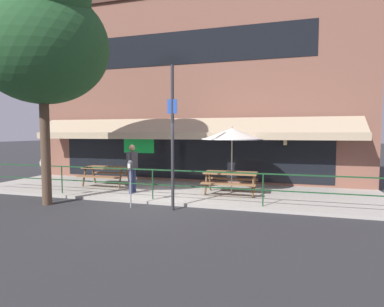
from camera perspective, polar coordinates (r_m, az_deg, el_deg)
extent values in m
plane|color=#2D2D30|center=(9.57, -8.20, -9.55)|extent=(120.00, 120.00, 0.00)
cube|color=#ADA89E|center=(11.37, -4.07, -7.08)|extent=(15.00, 4.00, 0.10)
cube|color=brown|center=(13.42, -0.82, 11.87)|extent=(15.00, 0.50, 8.14)
cube|color=black|center=(13.54, -1.16, 19.54)|extent=(10.50, 0.02, 1.40)
cube|color=black|center=(13.07, -1.14, 0.13)|extent=(12.00, 0.02, 2.30)
cube|color=#19D84C|center=(13.86, -10.10, 1.54)|extent=(1.50, 0.02, 0.70)
cube|color=tan|center=(12.53, -1.87, 5.23)|extent=(13.80, 0.92, 0.70)
cube|color=tan|center=(12.05, -2.60, 3.37)|extent=(13.80, 0.08, 0.28)
cube|color=black|center=(12.35, 17.32, 2.88)|extent=(0.04, 0.28, 0.04)
cube|color=black|center=(12.22, 17.32, 2.03)|extent=(0.18, 0.18, 0.28)
cube|color=beige|center=(12.22, 17.32, 2.03)|extent=(0.13, 0.19, 0.20)
cylinder|color=#194723|center=(11.52, -23.54, -4.61)|extent=(0.04, 0.04, 0.95)
cylinder|color=#194723|center=(9.72, -7.51, -5.86)|extent=(0.04, 0.04, 0.95)
cylinder|color=#194723|center=(8.95, 13.37, -6.79)|extent=(0.04, 0.04, 0.95)
cube|color=#194723|center=(9.65, -7.54, -3.08)|extent=(13.80, 0.04, 0.04)
cube|color=#194723|center=(9.72, -7.51, -5.86)|extent=(13.80, 0.03, 0.03)
cube|color=brown|center=(12.44, -16.02, -2.58)|extent=(1.80, 0.80, 0.05)
cube|color=brown|center=(12.00, -17.45, -4.29)|extent=(1.80, 0.26, 0.04)
cube|color=brown|center=(12.97, -14.64, -3.62)|extent=(1.80, 0.26, 0.04)
cylinder|color=brown|center=(11.82, -13.49, -4.69)|extent=(0.07, 0.30, 0.73)
cylinder|color=brown|center=(12.37, -12.04, -4.28)|extent=(0.07, 0.30, 0.73)
cylinder|color=brown|center=(12.67, -19.83, -4.23)|extent=(0.07, 0.30, 0.73)
cylinder|color=brown|center=(13.19, -18.22, -3.88)|extent=(0.07, 0.30, 0.73)
cube|color=brown|center=(10.48, 7.35, -3.67)|extent=(1.80, 0.80, 0.05)
cube|color=brown|center=(9.96, 6.84, -5.82)|extent=(1.80, 0.26, 0.04)
cube|color=brown|center=(11.09, 7.78, -4.82)|extent=(1.80, 0.26, 0.04)
cylinder|color=brown|center=(10.14, 11.56, -6.10)|extent=(0.07, 0.30, 0.73)
cylinder|color=brown|center=(10.76, 11.82, -5.51)|extent=(0.07, 0.30, 0.73)
cylinder|color=brown|center=(10.37, 2.67, -5.79)|extent=(0.07, 0.30, 0.73)
cylinder|color=brown|center=(10.99, 3.43, -5.24)|extent=(0.07, 0.30, 0.73)
cylinder|color=#B7B2A8|center=(10.69, 7.58, -1.31)|extent=(0.04, 0.04, 2.30)
cone|color=silver|center=(10.65, 7.62, 3.79)|extent=(2.10, 2.10, 0.40)
cylinder|color=white|center=(10.65, 7.61, 2.76)|extent=(2.14, 2.14, 0.04)
sphere|color=#B7B2A8|center=(10.65, 7.64, 5.08)|extent=(0.07, 0.07, 0.07)
cylinder|color=navy|center=(10.75, -11.55, -5.20)|extent=(0.15, 0.15, 0.86)
cylinder|color=navy|center=(10.92, -11.03, -5.05)|extent=(0.15, 0.15, 0.86)
cube|color=#38383D|center=(10.74, -11.34, -1.28)|extent=(0.26, 0.41, 0.60)
cylinder|color=#38383D|center=(10.52, -12.04, -1.56)|extent=(0.10, 0.10, 0.54)
cylinder|color=#38383D|center=(10.97, -10.67, -1.31)|extent=(0.10, 0.10, 0.54)
sphere|color=#9E7051|center=(10.71, -11.37, 1.07)|extent=(0.22, 0.22, 0.22)
cylinder|color=gray|center=(10.79, -26.43, -5.27)|extent=(0.04, 0.04, 1.15)
cylinder|color=gray|center=(10.70, -26.54, -1.70)|extent=(0.15, 0.15, 0.20)
sphere|color=gray|center=(10.69, -26.56, -1.17)|extent=(0.14, 0.14, 0.14)
cube|color=silver|center=(10.64, -26.84, -1.68)|extent=(0.08, 0.01, 0.13)
cylinder|color=gray|center=(9.11, -11.62, -6.57)|extent=(0.04, 0.04, 1.15)
cylinder|color=#4C4C51|center=(9.02, -11.68, -2.35)|extent=(0.15, 0.15, 0.20)
sphere|color=#4C4C51|center=(9.01, -11.69, -1.72)|extent=(0.14, 0.14, 0.14)
cube|color=silver|center=(8.94, -11.92, -2.34)|extent=(0.08, 0.01, 0.13)
cylinder|color=#2D2D33|center=(8.53, -3.73, 2.84)|extent=(0.09, 0.09, 4.13)
cube|color=blue|center=(8.54, -3.80, 8.94)|extent=(0.28, 0.02, 0.40)
cylinder|color=brown|center=(10.22, -26.13, 0.88)|extent=(0.28, 0.28, 3.50)
ellipsoid|color=#235128|center=(10.52, -26.67, 17.75)|extent=(4.02, 3.62, 3.42)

